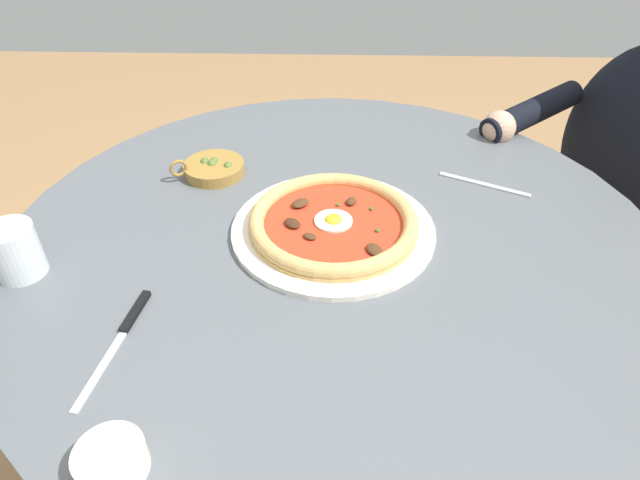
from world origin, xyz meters
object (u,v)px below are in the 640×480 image
Objects in this scene: ramekin_capers at (110,460)px; fork_utensil at (484,184)px; pizza_on_plate at (333,224)px; diner_person at (611,226)px; water_glass at (15,253)px; dining_table at (332,288)px; steak_knife at (125,329)px; olive_pan at (213,168)px.

ramekin_capers reaches higher than fork_utensil.
diner_person is (0.38, -0.68, -0.27)m from pizza_on_plate.
water_glass is at bearing 37.91° from ramekin_capers.
steak_knife is at bearing 129.60° from dining_table.
water_glass is at bearing 109.79° from fork_utensil.
dining_table is 0.96× the size of diner_person.
dining_table is 0.32m from olive_pan.
fork_utensil is (-0.03, -0.50, -0.01)m from olive_pan.
ramekin_capers reaches higher than steak_knife.
pizza_on_plate is at bearing -50.47° from steak_knife.
olive_pan reaches higher than ramekin_capers.
diner_person is (0.23, -0.40, -0.25)m from fork_utensil.
dining_table is 6.91× the size of fork_utensil.
pizza_on_plate is 0.32m from fork_utensil.
fork_utensil is at bearing -41.24° from ramekin_capers.
fork_utensil is at bearing -61.30° from dining_table.
fork_utensil is (0.38, -0.55, -0.00)m from steak_knife.
olive_pan is 0.12× the size of diner_person.
fork_utensil is 0.53m from diner_person.
dining_table is at bearing 118.70° from fork_utensil.
water_glass is 1.27m from diner_person.
pizza_on_plate is 0.82m from diner_person.
pizza_on_plate is at bearing 119.27° from diner_person.
diner_person reaches higher than fork_utensil.
diner_person is at bearing -60.73° from pizza_on_plate.
olive_pan is 0.85× the size of fork_utensil.
water_glass is 0.52× the size of fork_utensil.
water_glass is 0.39m from ramekin_capers.
dining_table is at bearing 119.23° from diner_person.
steak_knife is 0.18× the size of diner_person.
diner_person is at bearing -57.54° from steak_knife.
olive_pan reaches higher than dining_table.
dining_table is 0.14m from pizza_on_plate.
ramekin_capers is 0.47× the size of fork_utensil.
olive_pan is at bearing 51.95° from pizza_on_plate.
dining_table is 13.28× the size of water_glass.
ramekin_capers is at bearing -142.09° from water_glass.
ramekin_capers is (-0.30, -0.24, -0.02)m from water_glass.
steak_knife is at bearing 122.46° from diner_person.
water_glass is (-0.11, 0.46, 0.16)m from dining_table.
water_glass is (-0.11, 0.46, 0.02)m from pizza_on_plate.
diner_person is at bearing -66.57° from water_glass.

